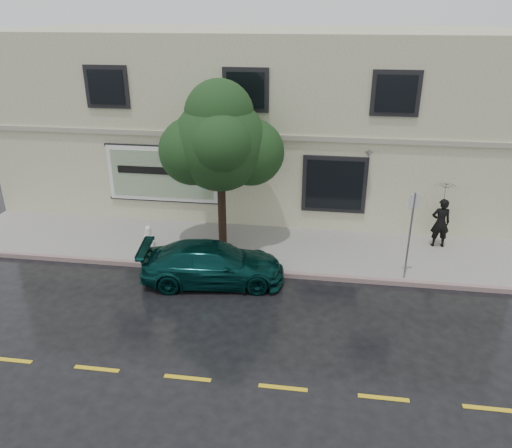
# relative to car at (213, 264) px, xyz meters

# --- Properties ---
(ground) EXTENTS (90.00, 90.00, 0.00)m
(ground) POSITION_rel_car_xyz_m (0.38, -0.86, -0.63)
(ground) COLOR black
(ground) RESTS_ON ground
(sidewalk) EXTENTS (20.00, 3.50, 0.15)m
(sidewalk) POSITION_rel_car_xyz_m (0.38, 2.39, -0.56)
(sidewalk) COLOR gray
(sidewalk) RESTS_ON ground
(curb) EXTENTS (20.00, 0.18, 0.16)m
(curb) POSITION_rel_car_xyz_m (0.38, 0.64, -0.56)
(curb) COLOR gray
(curb) RESTS_ON ground
(road_marking) EXTENTS (19.00, 0.12, 0.01)m
(road_marking) POSITION_rel_car_xyz_m (0.38, -4.36, -0.63)
(road_marking) COLOR gold
(road_marking) RESTS_ON ground
(building) EXTENTS (20.00, 8.12, 7.00)m
(building) POSITION_rel_car_xyz_m (0.38, 8.13, 2.87)
(building) COLOR beige
(building) RESTS_ON ground
(billboard) EXTENTS (4.30, 0.16, 2.20)m
(billboard) POSITION_rel_car_xyz_m (-2.82, 4.06, 1.42)
(billboard) COLOR white
(billboard) RESTS_ON ground
(car) EXTENTS (4.55, 2.48, 1.26)m
(car) POSITION_rel_car_xyz_m (0.00, 0.00, 0.00)
(car) COLOR #08302E
(car) RESTS_ON ground
(pedestrian) EXTENTS (0.67, 0.46, 1.75)m
(pedestrian) POSITION_rel_car_xyz_m (7.24, 3.29, 0.39)
(pedestrian) COLOR black
(pedestrian) RESTS_ON sidewalk
(umbrella) EXTENTS (0.99, 0.99, 0.65)m
(umbrella) POSITION_rel_car_xyz_m (7.24, 3.29, 1.60)
(umbrella) COLOR black
(umbrella) RESTS_ON pedestrian
(street_tree) EXTENTS (3.06, 3.06, 5.14)m
(street_tree) POSITION_rel_car_xyz_m (-0.17, 2.30, 3.11)
(street_tree) COLOR black
(street_tree) RESTS_ON sidewalk
(fire_hydrant) EXTENTS (0.32, 0.30, 0.77)m
(fire_hydrant) POSITION_rel_car_xyz_m (-2.68, 1.83, -0.11)
(fire_hydrant) COLOR white
(fire_hydrant) RESTS_ON sidewalk
(sign_pole) EXTENTS (0.33, 0.13, 2.79)m
(sign_pole) POSITION_rel_car_xyz_m (5.83, 0.84, 1.18)
(sign_pole) COLOR #94959C
(sign_pole) RESTS_ON sidewalk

